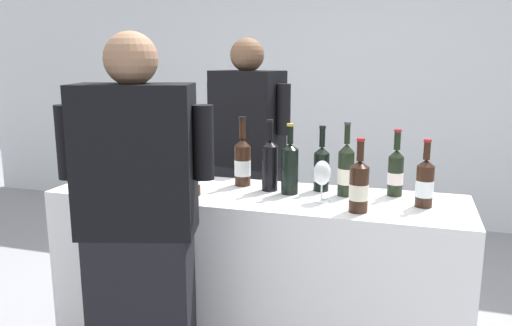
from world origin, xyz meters
name	(u,v)px	position (x,y,z in m)	size (l,w,h in m)	color
wall_back	(337,73)	(0.00, 2.60, 1.40)	(8.00, 0.10, 2.80)	silver
counter	(255,281)	(0.00, 0.00, 0.45)	(1.98, 0.55, 0.90)	white
wine_bottle_0	(290,167)	(0.16, 0.05, 1.03)	(0.08, 0.08, 0.34)	black
wine_bottle_1	(321,168)	(0.29, 0.15, 1.01)	(0.08, 0.08, 0.32)	black
wine_bottle_2	(346,170)	(0.42, 0.10, 1.02)	(0.08, 0.08, 0.35)	black
wine_bottle_3	(192,169)	(-0.28, -0.11, 1.02)	(0.08, 0.08, 0.34)	black
wine_bottle_4	(396,172)	(0.64, 0.16, 1.01)	(0.07, 0.07, 0.32)	black
wine_bottle_5	(154,171)	(-0.46, -0.14, 1.01)	(0.09, 0.09, 0.31)	black
wine_bottle_6	(425,183)	(0.77, 0.01, 1.01)	(0.08, 0.08, 0.30)	black
wine_bottle_7	(103,161)	(-0.84, 0.01, 1.01)	(0.08, 0.08, 0.31)	black
wine_bottle_8	(243,162)	(-0.11, 0.14, 1.02)	(0.08, 0.08, 0.35)	black
wine_bottle_9	(131,162)	(-0.66, -0.02, 1.02)	(0.07, 0.07, 0.30)	black
wine_bottle_10	(359,186)	(0.50, -0.15, 1.01)	(0.08, 0.08, 0.31)	black
wine_bottle_11	(270,163)	(0.05, 0.08, 1.03)	(0.08, 0.08, 0.35)	black
wine_glass	(322,175)	(0.33, -0.04, 1.03)	(0.08, 0.08, 0.19)	silver
ice_bucket	(181,159)	(-0.45, 0.14, 1.02)	(0.21, 0.21, 0.23)	silver
person_server	(248,178)	(-0.26, 0.66, 0.81)	(0.56, 0.33, 1.66)	black
person_guest	(140,247)	(-0.31, -0.54, 0.79)	(0.59, 0.36, 1.64)	black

